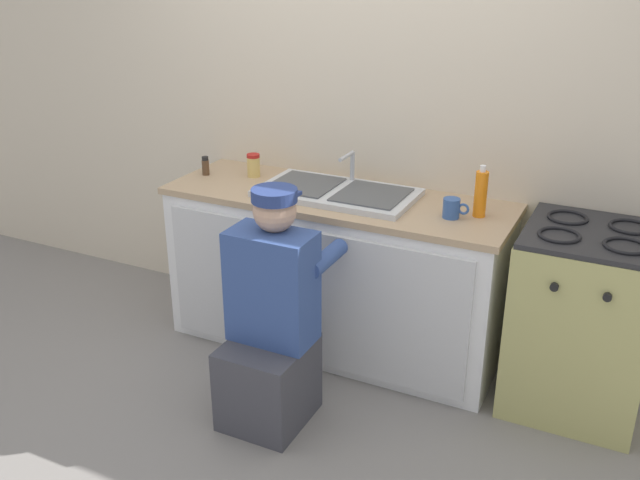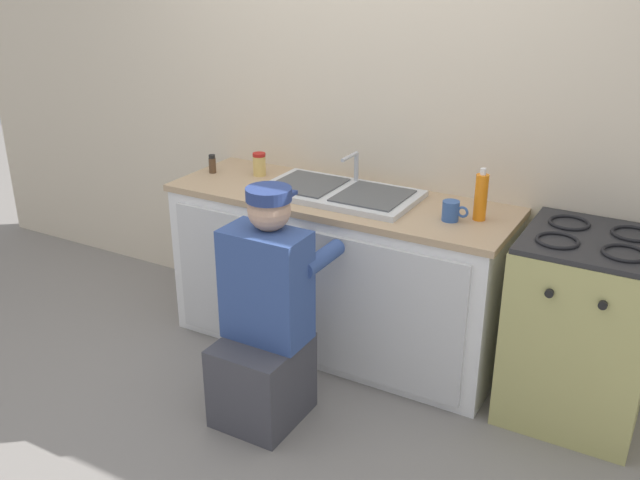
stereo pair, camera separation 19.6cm
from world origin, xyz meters
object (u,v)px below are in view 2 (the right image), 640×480
at_px(soap_bottle_orange, 481,197).
at_px(plumber_person, 265,327).
at_px(stove_range, 581,328).
at_px(spice_bottle_pepper, 212,164).
at_px(coffee_mug, 451,211).
at_px(condiment_jar, 259,164).
at_px(sink_double_basin, 339,192).

bearing_deg(soap_bottle_orange, plumber_person, -133.89).
xyz_separation_m(plumber_person, soap_bottle_orange, (0.72, 0.75, 0.52)).
distance_m(stove_range, spice_bottle_pepper, 2.11).
relative_size(stove_range, soap_bottle_orange, 3.61).
xyz_separation_m(plumber_person, coffee_mug, (0.61, 0.67, 0.45)).
distance_m(plumber_person, soap_bottle_orange, 1.16).
relative_size(stove_range, condiment_jar, 7.04).
distance_m(condiment_jar, soap_bottle_orange, 1.28).
relative_size(stove_range, coffee_mug, 7.16).
relative_size(sink_double_basin, plumber_person, 0.72).
xyz_separation_m(stove_range, spice_bottle_pepper, (-2.06, -0.00, 0.47)).
height_order(sink_double_basin, coffee_mug, sink_double_basin).
bearing_deg(spice_bottle_pepper, condiment_jar, 19.65).
distance_m(plumber_person, coffee_mug, 1.01).
xyz_separation_m(stove_range, coffee_mug, (-0.64, -0.05, 0.47)).
bearing_deg(plumber_person, sink_double_basin, 90.81).
bearing_deg(condiment_jar, sink_double_basin, -8.72).
distance_m(sink_double_basin, soap_bottle_orange, 0.74).
relative_size(sink_double_basin, coffee_mug, 6.35).
distance_m(sink_double_basin, coffee_mug, 0.62).
distance_m(sink_double_basin, condiment_jar, 0.56).
bearing_deg(spice_bottle_pepper, soap_bottle_orange, 1.13).
bearing_deg(soap_bottle_orange, stove_range, -2.75).
distance_m(sink_double_basin, spice_bottle_pepper, 0.81).
xyz_separation_m(sink_double_basin, soap_bottle_orange, (0.73, 0.02, 0.09)).
relative_size(condiment_jar, spice_bottle_pepper, 1.22).
relative_size(sink_double_basin, stove_range, 0.89).
height_order(condiment_jar, coffee_mug, condiment_jar).
xyz_separation_m(coffee_mug, soap_bottle_orange, (0.11, 0.08, 0.07)).
xyz_separation_m(stove_range, soap_bottle_orange, (-0.52, 0.03, 0.53)).
xyz_separation_m(plumber_person, condiment_jar, (-0.56, 0.81, 0.47)).
height_order(soap_bottle_orange, spice_bottle_pepper, soap_bottle_orange).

